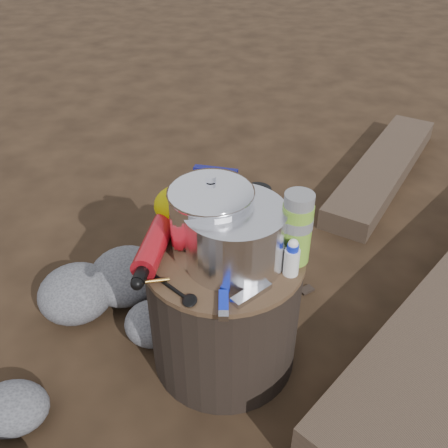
# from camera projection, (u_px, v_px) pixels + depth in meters

# --- Properties ---
(ground) EXTENTS (60.00, 60.00, 0.00)m
(ground) POSITION_uv_depth(u_px,v_px,m) (224.00, 354.00, 1.47)
(ground) COLOR #2F2014
(ground) RESTS_ON ground
(stump) EXTENTS (0.41, 0.41, 0.38)m
(stump) POSITION_uv_depth(u_px,v_px,m) (224.00, 308.00, 1.36)
(stump) COLOR black
(stump) RESTS_ON ground
(rock_ring) EXTENTS (0.42, 0.91, 0.18)m
(rock_ring) POSITION_uv_depth(u_px,v_px,m) (76.00, 373.00, 1.30)
(rock_ring) COLOR #525257
(rock_ring) RESTS_ON ground
(log_small) EXTENTS (0.67, 1.09, 0.09)m
(log_small) POSITION_uv_depth(u_px,v_px,m) (384.00, 168.00, 2.31)
(log_small) COLOR #413226
(log_small) RESTS_ON ground
(foil_windscreen) EXTENTS (0.25, 0.25, 0.15)m
(foil_windscreen) POSITION_uv_depth(u_px,v_px,m) (235.00, 235.00, 1.19)
(foil_windscreen) COLOR silver
(foil_windscreen) RESTS_ON stump
(camping_pot) EXTENTS (0.21, 0.21, 0.21)m
(camping_pot) POSITION_uv_depth(u_px,v_px,m) (211.00, 217.00, 1.21)
(camping_pot) COLOR white
(camping_pot) RESTS_ON stump
(fuel_bottle) EXTENTS (0.08, 0.26, 0.06)m
(fuel_bottle) POSITION_uv_depth(u_px,v_px,m) (154.00, 246.00, 1.23)
(fuel_bottle) COLOR #B5131C
(fuel_bottle) RESTS_ON stump
(thermos) EXTENTS (0.08, 0.08, 0.19)m
(thermos) POSITION_uv_depth(u_px,v_px,m) (296.00, 228.00, 1.18)
(thermos) COLOR #7DB833
(thermos) RESTS_ON stump
(travel_mug) EXTENTS (0.07, 0.07, 0.10)m
(travel_mug) POSITION_uv_depth(u_px,v_px,m) (257.00, 206.00, 1.34)
(travel_mug) COLOR black
(travel_mug) RESTS_ON stump
(stuff_sack) EXTENTS (0.17, 0.14, 0.12)m
(stuff_sack) POSITION_uv_depth(u_px,v_px,m) (185.00, 206.00, 1.33)
(stuff_sack) COLOR #BAAA00
(stuff_sack) RESTS_ON stump
(food_pouch) EXTENTS (0.12, 0.04, 0.15)m
(food_pouch) POSITION_uv_depth(u_px,v_px,m) (215.00, 194.00, 1.35)
(food_pouch) COLOR #0D0D57
(food_pouch) RESTS_ON stump
(lighter) EXTENTS (0.03, 0.09, 0.02)m
(lighter) POSITION_uv_depth(u_px,v_px,m) (224.00, 302.00, 1.10)
(lighter) COLOR #1126C2
(lighter) RESTS_ON stump
(multitool) EXTENTS (0.09, 0.10, 0.01)m
(multitool) POSITION_uv_depth(u_px,v_px,m) (251.00, 293.00, 1.12)
(multitool) COLOR #B7B7BC
(multitool) RESTS_ON stump
(pot_grabber) EXTENTS (0.11, 0.14, 0.01)m
(pot_grabber) POSITION_uv_depth(u_px,v_px,m) (267.00, 274.00, 1.18)
(pot_grabber) COLOR #B7B7BC
(pot_grabber) RESTS_ON stump
(spork) EXTENTS (0.13, 0.11, 0.01)m
(spork) POSITION_uv_depth(u_px,v_px,m) (171.00, 287.00, 1.14)
(spork) COLOR black
(spork) RESTS_ON stump
(squeeze_bottle) EXTENTS (0.04, 0.04, 0.09)m
(squeeze_bottle) POSITION_uv_depth(u_px,v_px,m) (292.00, 259.00, 1.17)
(squeeze_bottle) COLOR white
(squeeze_bottle) RESTS_ON stump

